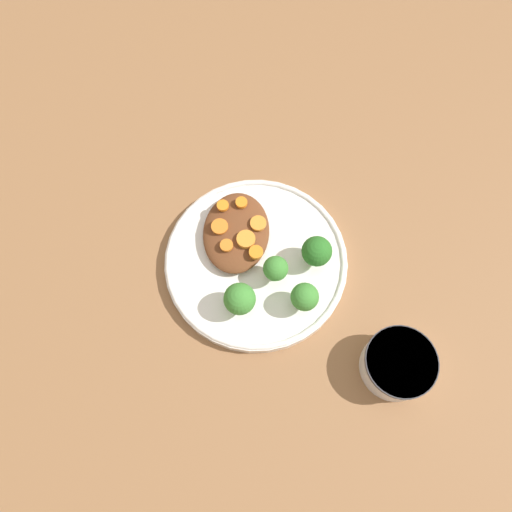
# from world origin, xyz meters

# --- Properties ---
(ground_plane) EXTENTS (4.00, 4.00, 0.00)m
(ground_plane) POSITION_xyz_m (0.00, 0.00, 0.00)
(ground_plane) COLOR #8C603D
(plate) EXTENTS (0.28, 0.28, 0.02)m
(plate) POSITION_xyz_m (0.00, 0.00, 0.01)
(plate) COLOR white
(plate) RESTS_ON ground_plane
(dip_bowl) EXTENTS (0.10, 0.10, 0.05)m
(dip_bowl) POSITION_xyz_m (-0.14, -0.21, 0.03)
(dip_bowl) COLOR silver
(dip_bowl) RESTS_ON ground_plane
(stew_mound) EXTENTS (0.13, 0.10, 0.03)m
(stew_mound) POSITION_xyz_m (0.04, 0.03, 0.03)
(stew_mound) COLOR brown
(stew_mound) RESTS_ON plate
(broccoli_floret_0) EXTENTS (0.04, 0.04, 0.05)m
(broccoli_floret_0) POSITION_xyz_m (-0.02, -0.03, 0.05)
(broccoli_floret_0) COLOR #7FA85B
(broccoli_floret_0) RESTS_ON plate
(broccoli_floret_1) EXTENTS (0.05, 0.05, 0.06)m
(broccoli_floret_1) POSITION_xyz_m (-0.07, 0.02, 0.05)
(broccoli_floret_1) COLOR #7FA85B
(broccoli_floret_1) RESTS_ON plate
(broccoli_floret_2) EXTENTS (0.04, 0.04, 0.06)m
(broccoli_floret_2) POSITION_xyz_m (0.01, -0.09, 0.05)
(broccoli_floret_2) COLOR #759E51
(broccoli_floret_2) RESTS_ON plate
(broccoli_floret_3) EXTENTS (0.04, 0.04, 0.05)m
(broccoli_floret_3) POSITION_xyz_m (-0.06, -0.07, 0.05)
(broccoli_floret_3) COLOR #759E51
(broccoli_floret_3) RESTS_ON plate
(carrot_slice_0) EXTENTS (0.03, 0.03, 0.01)m
(carrot_slice_0) POSITION_xyz_m (0.02, 0.02, 0.05)
(carrot_slice_0) COLOR orange
(carrot_slice_0) RESTS_ON stew_mound
(carrot_slice_1) EXTENTS (0.03, 0.03, 0.00)m
(carrot_slice_1) POSITION_xyz_m (0.04, 0.06, 0.05)
(carrot_slice_1) COLOR orange
(carrot_slice_1) RESTS_ON stew_mound
(carrot_slice_2) EXTENTS (0.02, 0.02, 0.01)m
(carrot_slice_2) POSITION_xyz_m (0.01, 0.04, 0.05)
(carrot_slice_2) COLOR orange
(carrot_slice_2) RESTS_ON stew_mound
(carrot_slice_3) EXTENTS (0.02, 0.02, 0.00)m
(carrot_slice_3) POSITION_xyz_m (0.05, 0.00, 0.05)
(carrot_slice_3) COLOR orange
(carrot_slice_3) RESTS_ON stew_mound
(carrot_slice_4) EXTENTS (0.02, 0.02, 0.01)m
(carrot_slice_4) POSITION_xyz_m (0.08, 0.03, 0.05)
(carrot_slice_4) COLOR orange
(carrot_slice_4) RESTS_ON stew_mound
(carrot_slice_5) EXTENTS (0.02, 0.02, 0.01)m
(carrot_slice_5) POSITION_xyz_m (-0.00, -0.00, 0.05)
(carrot_slice_5) COLOR orange
(carrot_slice_5) RESTS_ON stew_mound
(carrot_slice_6) EXTENTS (0.02, 0.02, 0.01)m
(carrot_slice_6) POSITION_xyz_m (0.07, 0.06, 0.05)
(carrot_slice_6) COLOR orange
(carrot_slice_6) RESTS_ON stew_mound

